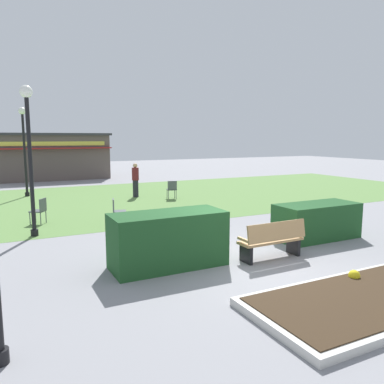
# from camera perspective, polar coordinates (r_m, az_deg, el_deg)

# --- Properties ---
(ground_plane) EXTENTS (80.00, 80.00, 0.00)m
(ground_plane) POSITION_cam_1_polar(r_m,az_deg,el_deg) (9.28, 7.55, -10.41)
(ground_plane) COLOR gray
(lawn_patch) EXTENTS (36.00, 12.00, 0.01)m
(lawn_patch) POSITION_cam_1_polar(r_m,az_deg,el_deg) (18.58, -10.75, -1.09)
(lawn_patch) COLOR #5B8442
(lawn_patch) RESTS_ON ground_plane
(flower_bed) EXTENTS (4.62, 2.14, 0.31)m
(flower_bed) POSITION_cam_1_polar(r_m,az_deg,el_deg) (7.78, 25.39, -14.22)
(flower_bed) COLOR beige
(flower_bed) RESTS_ON ground_plane
(park_bench) EXTENTS (1.71, 0.55, 0.95)m
(park_bench) POSITION_cam_1_polar(r_m,az_deg,el_deg) (9.49, 12.02, -7.05)
(park_bench) COLOR tan
(park_bench) RESTS_ON ground_plane
(hedge_left) EXTENTS (2.61, 1.10, 1.26)m
(hedge_left) POSITION_cam_1_polar(r_m,az_deg,el_deg) (8.75, -3.59, -7.16)
(hedge_left) COLOR #1E4C23
(hedge_left) RESTS_ON ground_plane
(hedge_right) EXTENTS (2.53, 1.10, 1.04)m
(hedge_right) POSITION_cam_1_polar(r_m,az_deg,el_deg) (11.74, 18.23, -4.17)
(hedge_right) COLOR #1E4C23
(hedge_right) RESTS_ON ground_plane
(ornamental_grass_behind_left) EXTENTS (0.73, 0.73, 1.22)m
(ornamental_grass_behind_left) POSITION_cam_1_polar(r_m,az_deg,el_deg) (10.05, 2.03, -5.28)
(ornamental_grass_behind_left) COLOR tan
(ornamental_grass_behind_left) RESTS_ON ground_plane
(ornamental_grass_behind_right) EXTENTS (0.56, 0.56, 0.95)m
(ornamental_grass_behind_right) POSITION_cam_1_polar(r_m,az_deg,el_deg) (11.76, 14.09, -4.19)
(ornamental_grass_behind_right) COLOR tan
(ornamental_grass_behind_right) RESTS_ON ground_plane
(lamppost_mid) EXTENTS (0.36, 0.36, 4.44)m
(lamppost_mid) POSITION_cam_1_polar(r_m,az_deg,el_deg) (12.14, -23.27, 6.72)
(lamppost_mid) COLOR black
(lamppost_mid) RESTS_ON ground_plane
(lamppost_far) EXTENTS (0.36, 0.36, 4.44)m
(lamppost_far) POSITION_cam_1_polar(r_m,az_deg,el_deg) (20.78, -23.93, 7.01)
(lamppost_far) COLOR black
(lamppost_far) RESTS_ON ground_plane
(trash_bin) EXTENTS (0.52, 0.52, 0.80)m
(trash_bin) POSITION_cam_1_polar(r_m,az_deg,el_deg) (12.23, 21.18, -4.40)
(trash_bin) COLOR #2D4233
(trash_bin) RESTS_ON ground_plane
(food_kiosk) EXTENTS (7.96, 4.17, 3.27)m
(food_kiosk) POSITION_cam_1_polar(r_m,az_deg,el_deg) (29.26, -20.43, 5.11)
(food_kiosk) COLOR #594C47
(food_kiosk) RESTS_ON ground_plane
(cafe_chair_west) EXTENTS (0.61, 0.61, 0.89)m
(cafe_chair_west) POSITION_cam_1_polar(r_m,az_deg,el_deg) (13.99, -21.86, -2.37)
(cafe_chair_west) COLOR #4C5156
(cafe_chair_west) RESTS_ON ground_plane
(cafe_chair_east) EXTENTS (0.53, 0.53, 0.89)m
(cafe_chair_east) POSITION_cam_1_polar(r_m,az_deg,el_deg) (18.33, -3.04, 0.58)
(cafe_chair_east) COLOR #4C5156
(cafe_chair_east) RESTS_ON ground_plane
(cafe_chair_center) EXTENTS (0.53, 0.53, 0.89)m
(cafe_chair_center) POSITION_cam_1_polar(r_m,az_deg,el_deg) (13.16, -11.24, -2.57)
(cafe_chair_center) COLOR #4C5156
(cafe_chair_center) RESTS_ON ground_plane
(person_strolling) EXTENTS (0.34, 0.34, 1.69)m
(person_strolling) POSITION_cam_1_polar(r_m,az_deg,el_deg) (19.09, -8.50, 1.81)
(person_strolling) COLOR #23232D
(person_strolling) RESTS_ON ground_plane
(parked_car_west_slot) EXTENTS (4.23, 2.12, 1.20)m
(parked_car_west_slot) POSITION_cam_1_polar(r_m,az_deg,el_deg) (36.34, -23.45, 3.86)
(parked_car_west_slot) COLOR #B7BABF
(parked_car_west_slot) RESTS_ON ground_plane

